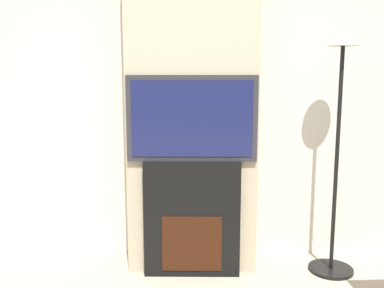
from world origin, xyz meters
TOP-DOWN VIEW (x-y plane):
  - wall_back at (0.00, 2.03)m, footprint 6.00×0.06m
  - chimney_breast at (0.00, 1.81)m, footprint 0.97×0.38m
  - fireplace at (0.00, 1.62)m, footprint 0.71×0.15m
  - television at (0.00, 1.62)m, footprint 0.94×0.07m
  - floor_lamp at (1.07, 1.66)m, footprint 0.34×0.34m

SIDE VIEW (x-z plane):
  - fireplace at x=0.00m, z-range 0.00..0.87m
  - floor_lamp at x=1.07m, z-range 0.19..1.99m
  - television at x=0.00m, z-range 0.87..1.49m
  - wall_back at x=0.00m, z-range 0.00..2.70m
  - chimney_breast at x=0.00m, z-range 0.00..2.70m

